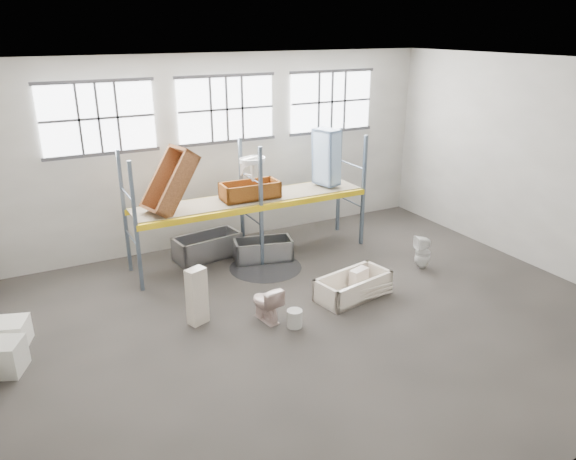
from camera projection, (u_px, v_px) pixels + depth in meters
floor at (322, 318)px, 11.14m from camera, size 12.00×10.00×0.10m
ceiling at (328, 61)px, 9.33m from camera, size 12.00×10.00×0.10m
wall_back at (227, 150)px, 14.41m from camera, size 12.00×0.10×5.00m
wall_front at (558, 321)px, 6.05m from camera, size 12.00×0.10×5.00m
wall_right at (541, 165)px, 12.86m from camera, size 0.10×10.00×5.00m
window_left at (98, 118)px, 12.54m from camera, size 2.60×0.04×1.60m
window_mid at (226, 109)px, 13.93m from camera, size 2.60×0.04×1.60m
window_right at (331, 102)px, 15.32m from camera, size 2.60×0.04×1.60m
rack_upright_la at (136, 228)px, 11.68m from camera, size 0.08×0.08×3.00m
rack_upright_lb at (124, 212)px, 12.68m from camera, size 0.08×0.08×3.00m
rack_upright_ma at (261, 208)px, 12.99m from camera, size 0.08×0.08×3.00m
rack_upright_mb at (242, 195)px, 13.98m from camera, size 0.08×0.08×3.00m
rack_upright_ra at (363, 191)px, 14.29m from camera, size 0.08×0.08×3.00m
rack_upright_rb at (339, 181)px, 15.28m from camera, size 0.08×0.08×3.00m
rack_beam_front at (261, 208)px, 12.99m from camera, size 6.00×0.10×0.14m
rack_beam_back at (242, 195)px, 13.98m from camera, size 6.00×0.10×0.14m
shelf_deck at (251, 198)px, 13.46m from camera, size 5.90×1.10×0.03m
wet_patch at (266, 267)px, 13.35m from camera, size 1.80×1.80×0.00m
bathtub_beige at (353, 286)px, 11.85m from camera, size 1.82×1.11×0.50m
cistern_spare at (359, 278)px, 12.16m from camera, size 0.50×0.34×0.43m
sink_in_tub at (322, 292)px, 11.78m from camera, size 0.53×0.53×0.14m
toilet_beige at (266, 303)px, 10.85m from camera, size 0.54×0.81×0.76m
cistern_tall at (197, 296)px, 10.67m from camera, size 0.45×0.37×1.19m
toilet_white at (423, 252)px, 13.19m from camera, size 0.47×0.47×0.83m
steel_tub_left at (207, 246)px, 13.84m from camera, size 1.76×1.01×0.61m
steel_tub_right at (263, 250)px, 13.74m from camera, size 1.58×1.02×0.53m
rust_tub_flat at (250, 190)px, 13.28m from camera, size 1.45×0.72×0.40m
rust_tub_tilted at (170, 182)px, 12.25m from camera, size 1.44×1.07×1.57m
sink_on_shelf at (253, 180)px, 13.16m from camera, size 0.82×0.73×0.59m
blue_tub_upright at (326, 157)px, 14.10m from camera, size 0.61×0.78×1.48m
bucket at (295, 318)px, 10.67m from camera, size 0.39×0.39×0.36m
carton_near at (2, 357)px, 9.24m from camera, size 0.86×0.81×0.58m
carton_far at (10, 334)px, 10.01m from camera, size 0.77×0.77×0.51m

